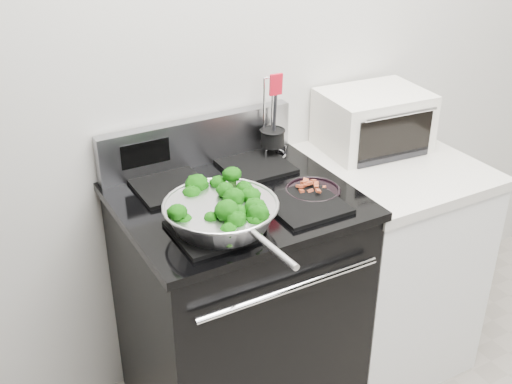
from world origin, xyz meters
TOP-DOWN VIEW (x-y plane):
  - back_wall at (0.00, 1.75)m, footprint 4.00×0.02m
  - gas_range at (-0.30, 1.41)m, footprint 0.79×0.69m
  - counter at (0.39, 1.41)m, footprint 0.62×0.68m
  - skillet at (-0.43, 1.25)m, footprint 0.36×0.58m
  - broccoli_pile at (-0.43, 1.25)m, footprint 0.28×0.28m
  - bacon_plate at (-0.05, 1.31)m, footprint 0.19×0.19m
  - utensil_holder at (-0.02, 1.64)m, footprint 0.11×0.11m
  - toaster_oven at (0.41, 1.57)m, footprint 0.43×0.34m

SIDE VIEW (x-z plane):
  - counter at x=0.39m, z-range 0.00..0.92m
  - gas_range at x=-0.30m, z-range -0.08..1.05m
  - bacon_plate at x=-0.05m, z-range 0.95..0.99m
  - skillet at x=-0.43m, z-range 0.97..1.04m
  - utensil_holder at x=-0.02m, z-range 0.84..1.18m
  - broccoli_pile at x=-0.43m, z-range 0.98..1.07m
  - toaster_oven at x=0.41m, z-range 0.92..1.15m
  - back_wall at x=0.00m, z-range 0.00..2.70m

